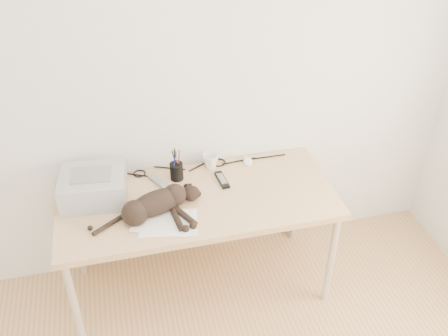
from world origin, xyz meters
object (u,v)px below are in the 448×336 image
object	(u,v)px
desk	(195,206)
mouse	(248,160)
printer	(94,186)
cat	(154,206)
pen_cup	(177,171)
mug	(211,161)

from	to	relation	value
desk	mouse	world-z (taller)	mouse
printer	cat	xyz separation A→B (m)	(0.31, -0.23, -0.02)
cat	pen_cup	world-z (taller)	pen_cup
pen_cup	desk	bearing A→B (deg)	-56.13
desk	pen_cup	xyz separation A→B (m)	(-0.08, 0.13, 0.19)
desk	cat	xyz separation A→B (m)	(-0.26, -0.17, 0.20)
printer	pen_cup	distance (m)	0.49
desk	cat	size ratio (longest dim) A/B	2.52
cat	pen_cup	xyz separation A→B (m)	(0.17, 0.30, -0.01)
desk	mouse	bearing A→B (deg)	26.88
mug	desk	bearing A→B (deg)	-126.24
desk	printer	size ratio (longest dim) A/B	4.08
desk	pen_cup	distance (m)	0.24
cat	mug	xyz separation A→B (m)	(0.40, 0.37, -0.02)
printer	mug	bearing A→B (deg)	11.27
cat	mouse	bearing A→B (deg)	10.61
mug	pen_cup	distance (m)	0.24
desk	mug	bearing A→B (deg)	53.76
mug	pen_cup	xyz separation A→B (m)	(-0.23, -0.07, 0.01)
pen_cup	mouse	world-z (taller)	pen_cup
mouse	mug	bearing A→B (deg)	-168.54
printer	mug	size ratio (longest dim) A/B	3.85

